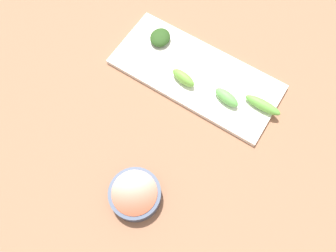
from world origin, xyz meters
TOP-DOWN VIEW (x-y plane):
  - tabletop at (0.00, 0.00)m, footprint 2.10×2.10m
  - sauce_bowl at (-0.18, -0.03)m, footprint 0.10×0.10m
  - serving_plate at (0.13, 0.01)m, footprint 0.17×0.39m
  - broccoli_stalk_0 at (0.09, 0.03)m, footprint 0.03×0.06m
  - broccoli_stalk_1 at (0.13, -0.15)m, footprint 0.02×0.08m
  - broccoli_stalk_2 at (0.10, -0.08)m, footprint 0.04×0.06m
  - broccoli_leafy_3 at (0.16, 0.13)m, footprint 0.06×0.06m

SIDE VIEW (x-z plane):
  - tabletop at x=0.00m, z-range 0.00..0.02m
  - serving_plate at x=0.13m, z-range 0.02..0.03m
  - sauce_bowl at x=-0.18m, z-range 0.02..0.06m
  - broccoli_leafy_3 at x=0.16m, z-range 0.03..0.05m
  - broccoli_stalk_1 at x=0.13m, z-range 0.03..0.06m
  - broccoli_stalk_2 at x=0.10m, z-range 0.03..0.06m
  - broccoli_stalk_0 at x=0.09m, z-range 0.03..0.06m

